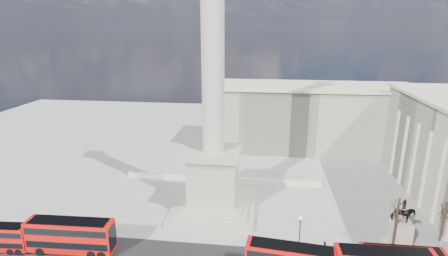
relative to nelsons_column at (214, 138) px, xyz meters
name	(u,v)px	position (x,y,z in m)	size (l,w,h in m)	color
ground	(210,224)	(0.00, -5.00, -12.92)	(180.00, 180.00, 0.00)	#9E9C96
nelsons_column	(214,138)	(0.00, 0.00, 0.00)	(14.00, 14.00, 49.85)	#A7A18B
balustrade_wall	(222,179)	(0.00, 11.00, -12.37)	(40.00, 0.60, 1.10)	beige
building_northeast	(311,117)	(20.00, 35.00, -4.59)	(51.00, 17.00, 16.60)	beige
red_bus_a	(71,235)	(-18.04, -14.58, -10.33)	(12.24, 3.22, 4.93)	red
victorian_lamp	(300,232)	(13.65, -11.34, -9.41)	(0.51, 0.51, 5.95)	black
equestrian_statue	(400,231)	(28.13, -7.78, -10.29)	(3.62, 2.72, 7.64)	beige
bare_tree_near	(398,208)	(26.85, -9.06, -5.99)	(2.01, 2.01, 8.80)	#332319
bare_tree_mid	(445,209)	(34.78, -5.47, -7.55)	(1.80, 1.80, 6.81)	#332319
bare_tree_far	(423,162)	(37.85, 10.33, -6.49)	(2.00, 2.00, 8.16)	#332319
pedestrian_walking	(330,252)	(17.89, -11.50, -12.00)	(0.67, 0.44, 1.83)	black
pedestrian_standing	(324,246)	(17.27, -10.23, -12.08)	(0.82, 0.64, 1.68)	black
pedestrian_crossing	(305,247)	(14.57, -10.57, -12.15)	(0.90, 0.38, 1.54)	black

